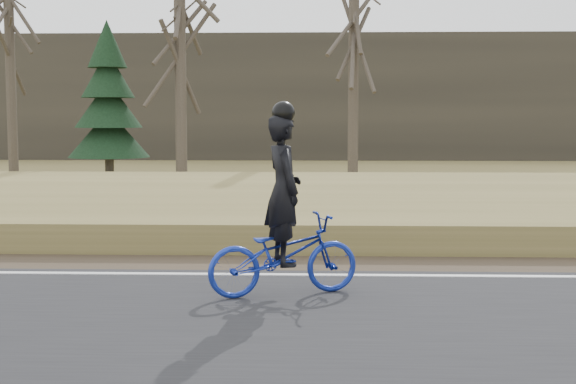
{
  "coord_description": "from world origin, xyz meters",
  "views": [
    {
      "loc": [
        2.53,
        -9.9,
        2.08
      ],
      "look_at": [
        2.16,
        0.5,
        1.1
      ],
      "focal_mm": 50.0,
      "sensor_mm": 36.0,
      "label": 1
    }
  ],
  "objects": [
    {
      "name": "treeline_backdrop",
      "position": [
        0.0,
        30.0,
        3.0
      ],
      "size": [
        120.0,
        4.0,
        6.0
      ],
      "primitive_type": "cube",
      "color": "#383328",
      "rests_on": "ground"
    },
    {
      "name": "ballast",
      "position": [
        0.0,
        8.0,
        0.23
      ],
      "size": [
        120.0,
        3.0,
        0.45
      ],
      "primitive_type": "cube",
      "color": "slate",
      "rests_on": "ground"
    },
    {
      "name": "bare_tree_near_left",
      "position": [
        -1.68,
        14.89,
        3.86
      ],
      "size": [
        0.36,
        0.36,
        7.73
      ],
      "primitive_type": "cylinder",
      "color": "#4D4538",
      "rests_on": "ground"
    },
    {
      "name": "road",
      "position": [
        0.0,
        -2.5,
        0.03
      ],
      "size": [
        120.0,
        6.0,
        0.06
      ],
      "primitive_type": "cube",
      "color": "black",
      "rests_on": "ground"
    },
    {
      "name": "cyclist",
      "position": [
        2.16,
        -0.94,
        0.76
      ],
      "size": [
        1.86,
        1.17,
        2.19
      ],
      "rotation": [
        0.0,
        0.0,
        1.92
      ],
      "color": "navy",
      "rests_on": "road"
    },
    {
      "name": "bare_tree_left",
      "position": [
        -8.62,
        19.15,
        4.04
      ],
      "size": [
        0.36,
        0.36,
        8.09
      ],
      "primitive_type": "cylinder",
      "color": "#4D4538",
      "rests_on": "ground"
    },
    {
      "name": "railroad",
      "position": [
        0.0,
        8.0,
        0.53
      ],
      "size": [
        120.0,
        2.4,
        0.29
      ],
      "color": "black",
      "rests_on": "ballast"
    },
    {
      "name": "ground",
      "position": [
        0.0,
        0.0,
        0.0
      ],
      "size": [
        120.0,
        120.0,
        0.0
      ],
      "primitive_type": "plane",
      "color": "olive",
      "rests_on": "ground"
    },
    {
      "name": "embankment",
      "position": [
        0.0,
        4.2,
        0.22
      ],
      "size": [
        120.0,
        5.0,
        0.44
      ],
      "primitive_type": "cube",
      "color": "olive",
      "rests_on": "ground"
    },
    {
      "name": "edge_line",
      "position": [
        0.0,
        0.2,
        0.07
      ],
      "size": [
        120.0,
        0.12,
        0.01
      ],
      "primitive_type": "cube",
      "color": "silver",
      "rests_on": "road"
    },
    {
      "name": "conifer",
      "position": [
        -4.14,
        15.62,
        2.43
      ],
      "size": [
        2.6,
        2.6,
        5.14
      ],
      "color": "#4D4538",
      "rests_on": "ground"
    },
    {
      "name": "bare_tree_center",
      "position": [
        3.74,
        16.96,
        4.64
      ],
      "size": [
        0.36,
        0.36,
        9.28
      ],
      "primitive_type": "cylinder",
      "color": "#4D4538",
      "rests_on": "ground"
    },
    {
      "name": "shoulder",
      "position": [
        0.0,
        1.2,
        0.02
      ],
      "size": [
        120.0,
        1.6,
        0.04
      ],
      "primitive_type": "cube",
      "color": "#473A2B",
      "rests_on": "ground"
    }
  ]
}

